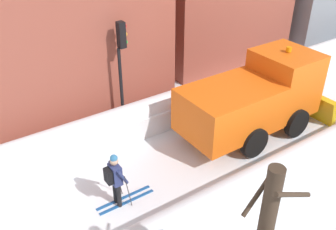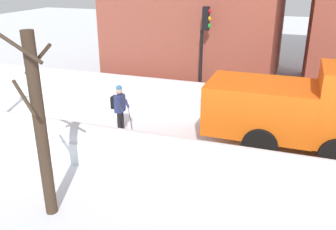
{
  "view_description": "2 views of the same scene",
  "coord_description": "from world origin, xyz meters",
  "px_view_note": "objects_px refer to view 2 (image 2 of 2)",
  "views": [
    {
      "loc": [
        8.01,
        -0.23,
        8.06
      ],
      "look_at": [
        -0.79,
        5.75,
        1.58
      ],
      "focal_mm": 40.15,
      "sensor_mm": 36.0,
      "label": 1
    },
    {
      "loc": [
        11.4,
        8.81,
        5.54
      ],
      "look_at": [
        0.38,
        4.94,
        0.91
      ],
      "focal_mm": 39.04,
      "sensor_mm": 36.0,
      "label": 2
    }
  ],
  "objects_px": {
    "skier": "(120,107)",
    "traffic_light_pole": "(204,39)",
    "bare_tree_near": "(40,127)",
    "plow_truck": "(303,109)"
  },
  "relations": [
    {
      "from": "skier",
      "to": "traffic_light_pole",
      "type": "relative_size",
      "value": 0.43
    },
    {
      "from": "bare_tree_near",
      "to": "skier",
      "type": "bearing_deg",
      "value": -174.11
    },
    {
      "from": "traffic_light_pole",
      "to": "bare_tree_near",
      "type": "xyz_separation_m",
      "value": [
        8.28,
        -1.68,
        -0.69
      ]
    },
    {
      "from": "traffic_light_pole",
      "to": "skier",
      "type": "bearing_deg",
      "value": -32.58
    },
    {
      "from": "plow_truck",
      "to": "skier",
      "type": "bearing_deg",
      "value": -84.6
    },
    {
      "from": "traffic_light_pole",
      "to": "bare_tree_near",
      "type": "height_order",
      "value": "bare_tree_near"
    },
    {
      "from": "bare_tree_near",
      "to": "traffic_light_pole",
      "type": "bearing_deg",
      "value": 168.55
    },
    {
      "from": "plow_truck",
      "to": "traffic_light_pole",
      "type": "xyz_separation_m",
      "value": [
        -2.83,
        -3.95,
        1.5
      ]
    },
    {
      "from": "plow_truck",
      "to": "skier",
      "type": "xyz_separation_m",
      "value": [
        0.58,
        -6.13,
        -0.48
      ]
    },
    {
      "from": "traffic_light_pole",
      "to": "bare_tree_near",
      "type": "distance_m",
      "value": 8.47
    }
  ]
}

